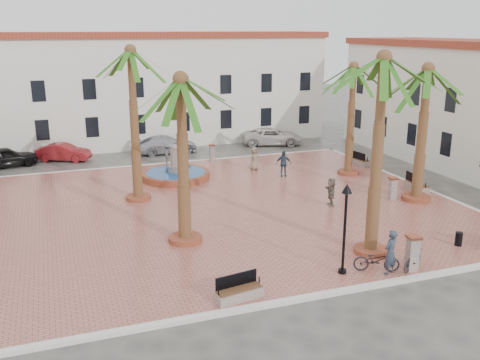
{
  "coord_description": "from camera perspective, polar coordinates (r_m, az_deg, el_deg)",
  "views": [
    {
      "loc": [
        -8.73,
        -27.14,
        9.82
      ],
      "look_at": [
        1.0,
        0.0,
        1.6
      ],
      "focal_mm": 40.0,
      "sensor_mm": 36.0,
      "label": 1
    }
  ],
  "objects": [
    {
      "name": "kerb_e",
      "position": [
        36.1,
        18.23,
        -0.56
      ],
      "size": [
        0.3,
        22.3,
        0.16
      ],
      "primitive_type": "cube",
      "color": "silver",
      "rests_on": "ground"
    },
    {
      "name": "plaza",
      "position": [
        30.13,
        -1.79,
        -2.97
      ],
      "size": [
        26.0,
        22.0,
        0.15
      ],
      "primitive_type": "cube",
      "color": "#B76556",
      "rests_on": "ground"
    },
    {
      "name": "pedestrian_fountain_b",
      "position": [
        36.13,
        4.64,
        1.77
      ],
      "size": [
        1.1,
        0.71,
        1.75
      ],
      "primitive_type": "imported",
      "rotation": [
        0.0,
        0.0,
        -0.3
      ],
      "color": "#35495F",
      "rests_on": "plaza"
    },
    {
      "name": "car_white",
      "position": [
        46.72,
        3.49,
        4.66
      ],
      "size": [
        5.68,
        3.85,
        1.45
      ],
      "primitive_type": "imported",
      "rotation": [
        0.0,
        0.0,
        1.27
      ],
      "color": "silver",
      "rests_on": "ground"
    },
    {
      "name": "bicycle_b",
      "position": [
        23.45,
        17.96,
        -8.02
      ],
      "size": [
        1.57,
        1.13,
        0.93
      ],
      "primitive_type": "imported",
      "rotation": [
        0.0,
        0.0,
        2.07
      ],
      "color": "black",
      "rests_on": "plaza"
    },
    {
      "name": "pedestrian_north",
      "position": [
        39.36,
        -7.73,
        2.74
      ],
      "size": [
        0.69,
        1.08,
        1.59
      ],
      "primitive_type": "imported",
      "rotation": [
        0.0,
        0.0,
        1.47
      ],
      "color": "#4E4E53",
      "rests_on": "plaza"
    },
    {
      "name": "bollard_se",
      "position": [
        23.3,
        17.92,
        -7.35
      ],
      "size": [
        0.6,
        0.6,
        1.5
      ],
      "rotation": [
        0.0,
        0.0,
        -0.13
      ],
      "color": "gray",
      "rests_on": "plaza"
    },
    {
      "name": "bollard_n",
      "position": [
        40.21,
        -2.98,
        2.94
      ],
      "size": [
        0.47,
        0.47,
        1.27
      ],
      "rotation": [
        0.0,
        0.0,
        -0.04
      ],
      "color": "gray",
      "rests_on": "plaza"
    },
    {
      "name": "car_black",
      "position": [
        42.52,
        -23.78,
        2.25
      ],
      "size": [
        4.78,
        2.9,
        1.52
      ],
      "primitive_type": "imported",
      "rotation": [
        0.0,
        0.0,
        1.83
      ],
      "color": "black",
      "rests_on": "ground"
    },
    {
      "name": "car_silver",
      "position": [
        43.83,
        -7.85,
        3.78
      ],
      "size": [
        4.98,
        2.09,
        1.44
      ],
      "primitive_type": "imported",
      "rotation": [
        0.0,
        0.0,
        1.59
      ],
      "color": "#ACACB5",
      "rests_on": "ground"
    },
    {
      "name": "palm_e",
      "position": [
        31.61,
        19.3,
        9.54
      ],
      "size": [
        5.42,
        5.42,
        7.9
      ],
      "color": "#A34A30",
      "rests_on": "plaza"
    },
    {
      "name": "litter_bin",
      "position": [
        26.72,
        22.29,
        -5.83
      ],
      "size": [
        0.33,
        0.33,
        0.64
      ],
      "primitive_type": "cylinder",
      "color": "black",
      "rests_on": "plaza"
    },
    {
      "name": "pedestrian_fountain_a",
      "position": [
        37.61,
        1.53,
        2.3
      ],
      "size": [
        0.93,
        0.77,
        1.64
      ],
      "primitive_type": "imported",
      "rotation": [
        0.0,
        0.0,
        0.35
      ],
      "color": "#847257",
      "rests_on": "plaza"
    },
    {
      "name": "bench_e",
      "position": [
        34.64,
        18.33,
        -0.61
      ],
      "size": [
        0.87,
        2.07,
        1.06
      ],
      "rotation": [
        0.0,
        0.0,
        1.44
      ],
      "color": "gray",
      "rests_on": "plaza"
    },
    {
      "name": "lamppost_e",
      "position": [
        38.25,
        14.28,
        4.75
      ],
      "size": [
        0.42,
        0.42,
        3.82
      ],
      "color": "black",
      "rests_on": "plaza"
    },
    {
      "name": "lamppost_s",
      "position": [
        21.65,
        11.2,
        -3.52
      ],
      "size": [
        0.41,
        0.41,
        3.81
      ],
      "color": "black",
      "rests_on": "plaza"
    },
    {
      "name": "bollard_e",
      "position": [
        32.37,
        15.99,
        -0.84
      ],
      "size": [
        0.54,
        0.54,
        1.32
      ],
      "rotation": [
        0.0,
        0.0,
        -0.15
      ],
      "color": "gray",
      "rests_on": "plaza"
    },
    {
      "name": "kerb_s",
      "position": [
        20.77,
        7.84,
        -12.21
      ],
      "size": [
        26.3,
        0.3,
        0.16
      ],
      "primitive_type": "cube",
      "color": "silver",
      "rests_on": "ground"
    },
    {
      "name": "palm_nw",
      "position": [
        30.47,
        -11.53,
        11.8
      ],
      "size": [
        4.78,
        4.78,
        8.84
      ],
      "color": "#A34A30",
      "rests_on": "plaza"
    },
    {
      "name": "cyclist_a",
      "position": [
        22.63,
        15.75,
        -7.42
      ],
      "size": [
        0.81,
        0.69,
        1.88
      ],
      "primitive_type": "imported",
      "rotation": [
        0.0,
        0.0,
        3.56
      ],
      "color": "#2D3644",
      "rests_on": "plaza"
    },
    {
      "name": "bicycle_a",
      "position": [
        22.87,
        14.36,
        -8.28
      ],
      "size": [
        1.98,
        1.37,
        0.99
      ],
      "primitive_type": "imported",
      "rotation": [
        0.0,
        0.0,
        1.15
      ],
      "color": "black",
      "rests_on": "plaza"
    },
    {
      "name": "palm_ne",
      "position": [
        36.39,
        11.99,
        10.55
      ],
      "size": [
        4.62,
        4.62,
        7.59
      ],
      "color": "#A34A30",
      "rests_on": "plaza"
    },
    {
      "name": "car_red",
      "position": [
        43.06,
        -18.3,
        2.83
      ],
      "size": [
        4.27,
        2.91,
        1.33
      ],
      "primitive_type": "imported",
      "rotation": [
        0.0,
        0.0,
        1.16
      ],
      "color": "maroon",
      "rests_on": "ground"
    },
    {
      "name": "palm_sw",
      "position": [
        23.76,
        -6.31,
        8.6
      ],
      "size": [
        5.15,
        5.15,
        7.9
      ],
      "color": "#A34A30",
      "rests_on": "plaza"
    },
    {
      "name": "ground",
      "position": [
        30.15,
        -1.79,
        -3.1
      ],
      "size": [
        120.0,
        120.0,
        0.0
      ],
      "primitive_type": "plane",
      "color": "#56544F",
      "rests_on": "ground"
    },
    {
      "name": "kerb_n",
      "position": [
        40.32,
        -6.63,
        1.83
      ],
      "size": [
        26.3,
        0.3,
        0.16
      ],
      "primitive_type": "cube",
      "color": "silver",
      "rests_on": "ground"
    },
    {
      "name": "bench_s",
      "position": [
        20.12,
        -0.11,
        -11.94
      ],
      "size": [
        1.89,
        0.86,
        0.96
      ],
      "rotation": [
        0.0,
        0.0,
        0.17
      ],
      "color": "gray",
      "rests_on": "plaza"
    },
    {
      "name": "pedestrian_east",
      "position": [
        30.47,
        9.7,
        -1.25
      ],
      "size": [
        0.9,
        1.55,
        1.59
      ],
      "primitive_type": "imported",
      "rotation": [
        0.0,
        0.0,
        -1.88
      ],
      "color": "#6D6156",
      "rests_on": "plaza"
    },
    {
      "name": "building_north",
      "position": [
        48.2,
        -9.31,
        9.69
      ],
      "size": [
        30.4,
        7.4,
        9.5
      ],
      "color": "white",
      "rests_on": "ground"
    },
    {
      "name": "palm_s",
      "position": [
        22.95,
        14.98,
        10.31
      ],
      "size": [
        4.89,
        4.89,
        8.85
      ],
      "color": "#A34A30",
      "rests_on": "plaza"
    },
    {
      "name": "bench_ne",
      "position": [
        40.09,
        12.51,
        2.0
      ],
      "size": [
        0.9,
        2.01,
        1.02
      ],
      "rotation": [
        0.0,
        0.0,
        1.73
      ],
      "color": "gray",
      "rests_on": "plaza"
    },
    {
      "name": "fountain",
      "position": [
        35.83,
        -6.89,
        0.67
      ],
      "size": [
        4.52,
        4.52,
        2.34
      ],
      "color": "#A34A30",
      "rests_on": "plaza"
    }
  ]
}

